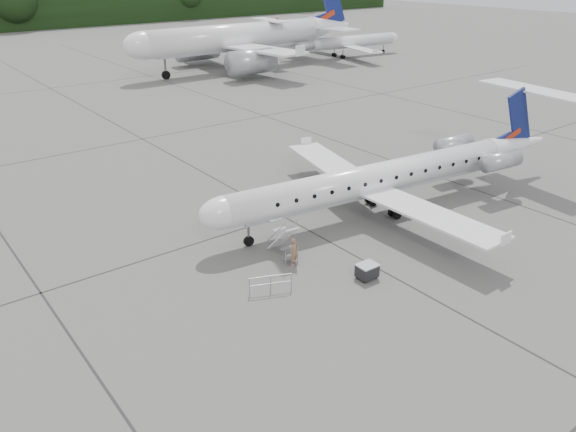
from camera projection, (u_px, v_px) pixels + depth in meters
ground at (430, 230)px, 35.58m from camera, size 320.00×320.00×0.00m
main_regional_jet at (374, 165)px, 36.36m from camera, size 29.65×23.03×7.01m
airstair at (283, 239)px, 32.01m from camera, size 1.13×2.30×2.20m
passenger at (294, 252)px, 31.12m from camera, size 0.68×0.51×1.70m
safety_railing at (271, 285)px, 28.67m from camera, size 2.05×0.96×1.00m
baggage_cart at (367, 271)px, 30.01m from camera, size 1.07×0.88×0.91m
bg_narrowbody at (235, 24)px, 83.76m from camera, size 38.17×27.62×13.63m
bg_regional_right at (344, 36)px, 96.36m from camera, size 28.93×22.29×7.06m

